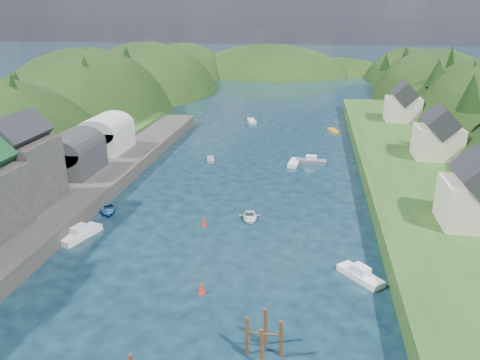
# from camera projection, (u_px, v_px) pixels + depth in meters

# --- Properties ---
(ground) EXTENTS (600.00, 600.00, 0.00)m
(ground) POSITION_uv_depth(u_px,v_px,m) (259.00, 159.00, 82.76)
(ground) COLOR black
(ground) RESTS_ON ground
(hillside_left) EXTENTS (44.00, 245.56, 52.00)m
(hillside_left) POSITION_uv_depth(u_px,v_px,m) (89.00, 152.00, 115.23)
(hillside_left) COLOR black
(hillside_left) RESTS_ON ground
(hillside_right) EXTENTS (36.00, 245.56, 48.00)m
(hillside_right) POSITION_uv_depth(u_px,v_px,m) (476.00, 167.00, 102.01)
(hillside_right) COLOR black
(hillside_right) RESTS_ON ground
(far_hills) EXTENTS (103.00, 68.00, 44.00)m
(far_hills) POSITION_uv_depth(u_px,v_px,m) (295.00, 98.00, 201.44)
(far_hills) COLOR black
(far_hills) RESTS_ON ground
(hill_trees) EXTENTS (91.05, 147.59, 11.98)m
(hill_trees) POSITION_uv_depth(u_px,v_px,m) (269.00, 84.00, 92.98)
(hill_trees) COLOR black
(hill_trees) RESTS_ON ground
(quay_left) EXTENTS (12.00, 110.00, 2.00)m
(quay_left) POSITION_uv_depth(u_px,v_px,m) (39.00, 214.00, 58.03)
(quay_left) COLOR #2D2B28
(quay_left) RESTS_ON ground
(boat_sheds) EXTENTS (7.00, 21.00, 7.50)m
(boat_sheds) POSITION_uv_depth(u_px,v_px,m) (90.00, 141.00, 74.50)
(boat_sheds) COLOR #2D2D30
(boat_sheds) RESTS_ON quay_left
(terrace_right) EXTENTS (16.00, 120.00, 2.40)m
(terrace_right) POSITION_uv_depth(u_px,v_px,m) (418.00, 179.00, 69.45)
(terrace_right) COLOR #234719
(terrace_right) RESTS_ON ground
(right_bank_cottages) EXTENTS (9.00, 59.24, 8.41)m
(right_bank_cottages) POSITION_uv_depth(u_px,v_px,m) (431.00, 136.00, 75.17)
(right_bank_cottages) COLOR beige
(right_bank_cottages) RESTS_ON terrace_right
(piling_cluster_far) EXTENTS (3.11, 2.91, 3.78)m
(piling_cluster_far) POSITION_uv_depth(u_px,v_px,m) (264.00, 340.00, 35.37)
(piling_cluster_far) COLOR #382314
(piling_cluster_far) RESTS_ON ground
(channel_buoy_near) EXTENTS (0.70, 0.70, 1.10)m
(channel_buoy_near) POSITION_uv_depth(u_px,v_px,m) (202.00, 289.00, 43.40)
(channel_buoy_near) COLOR red
(channel_buoy_near) RESTS_ON ground
(channel_buoy_far) EXTENTS (0.70, 0.70, 1.10)m
(channel_buoy_far) POSITION_uv_depth(u_px,v_px,m) (204.00, 222.00, 57.21)
(channel_buoy_far) COLOR red
(channel_buoy_far) RESTS_ON ground
(moored_boats) EXTENTS (35.69, 97.53, 2.13)m
(moored_boats) POSITION_uv_depth(u_px,v_px,m) (177.00, 250.00, 50.36)
(moored_boats) COLOR silver
(moored_boats) RESTS_ON ground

